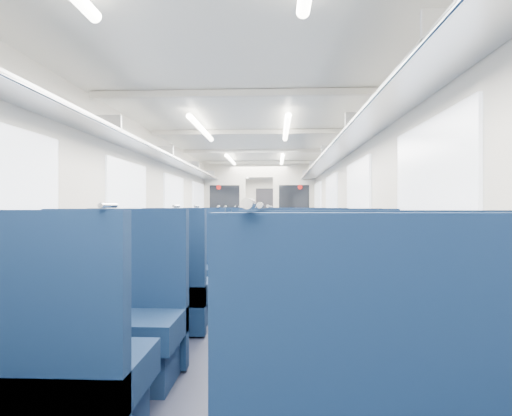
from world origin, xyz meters
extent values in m
cube|color=black|center=(0.00, 0.00, 0.00)|extent=(2.80, 18.00, 0.01)
cube|color=white|center=(0.00, 0.00, 2.35)|extent=(2.80, 18.00, 0.01)
cube|color=beige|center=(-1.40, 0.00, 1.18)|extent=(0.02, 18.00, 2.35)
cube|color=#0F1D34|center=(-1.39, 0.00, 0.35)|extent=(0.03, 17.90, 0.70)
cube|color=beige|center=(1.40, 0.00, 1.18)|extent=(0.02, 18.00, 2.35)
cube|color=#0F1D34|center=(1.39, 0.00, 0.35)|extent=(0.03, 17.90, 0.70)
cube|color=beige|center=(0.00, 9.00, 1.18)|extent=(2.80, 0.02, 2.35)
cube|color=#B2B5BA|center=(-1.22, 0.00, 1.97)|extent=(0.34, 17.40, 0.04)
cylinder|color=silver|center=(-1.04, 0.00, 1.95)|extent=(0.02, 17.40, 0.02)
cube|color=#B2B5BA|center=(-1.22, -4.00, 2.05)|extent=(0.34, 0.03, 0.14)
cube|color=#B2B5BA|center=(-1.22, -2.00, 2.05)|extent=(0.34, 0.03, 0.14)
cube|color=#B2B5BA|center=(-1.22, 0.00, 2.05)|extent=(0.34, 0.03, 0.14)
cube|color=#B2B5BA|center=(-1.22, 2.00, 2.05)|extent=(0.34, 0.03, 0.14)
cube|color=#B2B5BA|center=(-1.22, 4.00, 2.05)|extent=(0.34, 0.03, 0.14)
cube|color=#B2B5BA|center=(-1.22, 6.00, 2.05)|extent=(0.34, 0.03, 0.14)
cube|color=#B2B5BA|center=(-1.22, 8.00, 2.05)|extent=(0.34, 0.03, 0.14)
cube|color=#B2B5BA|center=(1.22, 0.00, 1.97)|extent=(0.34, 17.40, 0.04)
cylinder|color=silver|center=(1.04, 0.00, 1.95)|extent=(0.02, 17.40, 0.02)
cube|color=#B2B5BA|center=(1.22, -6.00, 2.05)|extent=(0.34, 0.03, 0.14)
cube|color=#B2B5BA|center=(1.22, -4.00, 2.05)|extent=(0.34, 0.03, 0.14)
cube|color=#B2B5BA|center=(1.22, -2.00, 2.05)|extent=(0.34, 0.03, 0.14)
cube|color=#B2B5BA|center=(1.22, 0.00, 2.05)|extent=(0.34, 0.03, 0.14)
cube|color=#B2B5BA|center=(1.22, 2.00, 2.05)|extent=(0.34, 0.03, 0.14)
cube|color=#B2B5BA|center=(1.22, 4.00, 2.05)|extent=(0.34, 0.03, 0.14)
cube|color=#B2B5BA|center=(1.22, 6.00, 2.05)|extent=(0.34, 0.03, 0.14)
cube|color=#B2B5BA|center=(1.22, 8.00, 2.05)|extent=(0.34, 0.03, 0.14)
cube|color=white|center=(-1.38, -5.20, 1.42)|extent=(0.02, 1.30, 0.75)
cube|color=white|center=(-1.38, -2.90, 1.42)|extent=(0.02, 1.30, 0.75)
cube|color=white|center=(-1.38, -0.60, 1.42)|extent=(0.02, 1.30, 0.75)
cube|color=white|center=(-1.38, 1.70, 1.42)|extent=(0.02, 1.30, 0.75)
cube|color=white|center=(-1.38, 4.50, 1.42)|extent=(0.02, 1.30, 0.75)
cube|color=white|center=(-1.38, 6.80, 1.42)|extent=(0.02, 1.30, 0.75)
cube|color=white|center=(1.38, -5.20, 1.42)|extent=(0.02, 1.30, 0.75)
cube|color=white|center=(1.38, -2.90, 1.42)|extent=(0.02, 1.30, 0.75)
cube|color=white|center=(1.38, -0.60, 1.42)|extent=(0.02, 1.30, 0.75)
cube|color=white|center=(1.38, 1.70, 1.42)|extent=(0.02, 1.30, 0.75)
cube|color=white|center=(1.38, 4.50, 1.42)|extent=(0.02, 1.30, 0.75)
cube|color=white|center=(1.38, 6.80, 1.42)|extent=(0.02, 1.30, 0.75)
cube|color=silver|center=(0.00, -4.00, 2.31)|extent=(2.70, 0.06, 0.06)
cube|color=silver|center=(0.00, -2.00, 2.31)|extent=(2.70, 0.06, 0.06)
cube|color=silver|center=(0.00, 0.00, 2.31)|extent=(2.70, 0.06, 0.06)
cube|color=silver|center=(0.00, 2.00, 2.31)|extent=(2.70, 0.06, 0.06)
cube|color=silver|center=(0.00, 4.00, 2.31)|extent=(2.70, 0.06, 0.06)
cube|color=silver|center=(0.00, 6.00, 2.31)|extent=(2.70, 0.06, 0.06)
cube|color=silver|center=(0.00, 8.00, 2.31)|extent=(2.70, 0.06, 0.06)
cylinder|color=white|center=(-0.55, -2.50, 2.26)|extent=(0.07, 1.60, 0.07)
cylinder|color=white|center=(-0.55, 1.00, 2.26)|extent=(0.07, 1.60, 0.07)
cylinder|color=white|center=(-0.55, 5.50, 2.26)|extent=(0.07, 1.60, 0.07)
cylinder|color=white|center=(0.55, -2.50, 2.26)|extent=(0.07, 1.60, 0.07)
cylinder|color=white|center=(0.55, 1.00, 2.26)|extent=(0.07, 1.60, 0.07)
cylinder|color=white|center=(0.55, 5.50, 2.26)|extent=(0.07, 1.60, 0.07)
cube|color=black|center=(0.00, 8.94, 1.00)|extent=(0.75, 0.06, 2.00)
cube|color=silver|center=(-0.88, 2.63, 1.18)|extent=(1.05, 0.08, 2.35)
cube|color=black|center=(-0.87, 2.58, 1.40)|extent=(0.76, 0.02, 0.80)
cylinder|color=red|center=(-1.02, 2.58, 1.75)|extent=(0.12, 0.01, 0.12)
cube|color=silver|center=(0.88, 2.63, 1.18)|extent=(1.05, 0.08, 2.35)
cube|color=black|center=(0.87, 2.58, 1.40)|extent=(0.76, 0.02, 0.80)
cylinder|color=red|center=(1.02, 2.58, 1.75)|extent=(0.12, 0.01, 0.12)
cube|color=silver|center=(0.00, 2.63, 2.17)|extent=(0.70, 0.08, 0.35)
cylinder|color=silver|center=(0.35, -6.92, 1.25)|extent=(0.02, 0.17, 0.02)
cube|color=#0D203F|center=(-0.83, -5.78, 0.39)|extent=(1.14, 0.60, 0.20)
cube|color=#0D203F|center=(-0.83, -6.03, 0.63)|extent=(1.14, 0.11, 1.21)
cylinder|color=silver|center=(-0.35, -6.03, 1.25)|extent=(0.02, 0.17, 0.02)
cube|color=#0D203F|center=(0.83, -5.97, 0.39)|extent=(1.14, 0.60, 0.20)
cube|color=#0D203F|center=(0.83, -6.21, 0.63)|extent=(1.14, 0.11, 1.21)
cylinder|color=silver|center=(0.35, -6.21, 1.25)|extent=(0.02, 0.17, 0.02)
cube|color=#0D203F|center=(-0.83, -4.98, 0.39)|extent=(1.14, 0.60, 0.20)
cube|color=#0D1B34|center=(-0.83, -4.98, 0.15)|extent=(1.05, 0.48, 0.29)
cube|color=#0D203F|center=(-0.83, -4.74, 0.63)|extent=(1.14, 0.11, 1.21)
cylinder|color=silver|center=(-0.35, -4.74, 1.25)|extent=(0.02, 0.17, 0.02)
cube|color=#0D203F|center=(0.83, -4.80, 0.39)|extent=(1.14, 0.60, 0.20)
cube|color=#0D1B34|center=(0.83, -4.80, 0.15)|extent=(1.05, 0.48, 0.29)
cube|color=#0D203F|center=(0.83, -4.55, 0.63)|extent=(1.14, 0.11, 1.21)
cylinder|color=silver|center=(0.35, -4.55, 1.25)|extent=(0.02, 0.17, 0.02)
cube|color=#0D203F|center=(-0.83, -3.67, 0.39)|extent=(1.14, 0.60, 0.20)
cube|color=#0D1B34|center=(-0.83, -3.67, 0.15)|extent=(1.05, 0.48, 0.29)
cube|color=#0D203F|center=(-0.83, -3.92, 0.63)|extent=(1.14, 0.11, 1.21)
cylinder|color=silver|center=(-0.35, -3.92, 1.25)|extent=(0.02, 0.17, 0.02)
cube|color=#0D203F|center=(0.83, -3.66, 0.39)|extent=(1.14, 0.60, 0.20)
cube|color=#0D1B34|center=(0.83, -3.66, 0.15)|extent=(1.05, 0.48, 0.29)
cube|color=#0D203F|center=(0.83, -3.91, 0.63)|extent=(1.14, 0.11, 1.21)
cylinder|color=silver|center=(0.35, -3.91, 1.25)|extent=(0.02, 0.17, 0.02)
cube|color=#0D203F|center=(-0.83, -2.61, 0.39)|extent=(1.14, 0.60, 0.20)
cube|color=#0D1B34|center=(-0.83, -2.61, 0.15)|extent=(1.05, 0.48, 0.29)
cube|color=#0D203F|center=(-0.83, -2.37, 0.63)|extent=(1.14, 0.11, 1.21)
cylinder|color=silver|center=(-0.35, -2.37, 1.25)|extent=(0.02, 0.17, 0.02)
cube|color=#0D203F|center=(0.83, -2.55, 0.39)|extent=(1.14, 0.60, 0.20)
cube|color=#0D1B34|center=(0.83, -2.55, 0.15)|extent=(1.05, 0.48, 0.29)
cube|color=#0D203F|center=(0.83, -2.30, 0.63)|extent=(1.14, 0.11, 1.21)
cylinder|color=silver|center=(0.35, -2.30, 1.25)|extent=(0.02, 0.17, 0.02)
cube|color=#0D203F|center=(-0.83, -1.36, 0.39)|extent=(1.14, 0.60, 0.20)
cube|color=#0D1B34|center=(-0.83, -1.36, 0.15)|extent=(1.05, 0.48, 0.29)
cube|color=#0D203F|center=(-0.83, -1.61, 0.63)|extent=(1.14, 0.11, 1.21)
cylinder|color=silver|center=(-0.35, -1.61, 1.25)|extent=(0.02, 0.17, 0.02)
cube|color=#0D203F|center=(0.83, -1.22, 0.39)|extent=(1.14, 0.60, 0.20)
cube|color=#0D1B34|center=(0.83, -1.22, 0.15)|extent=(1.05, 0.48, 0.29)
cube|color=#0D203F|center=(0.83, -1.47, 0.63)|extent=(1.14, 0.11, 1.21)
cylinder|color=silver|center=(0.35, -1.47, 1.25)|extent=(0.02, 0.17, 0.02)
cube|color=#0D203F|center=(-0.83, -0.35, 0.39)|extent=(1.14, 0.60, 0.20)
cube|color=#0D1B34|center=(-0.83, -0.35, 0.15)|extent=(1.05, 0.48, 0.29)
cube|color=#0D203F|center=(-0.83, -0.11, 0.63)|extent=(1.14, 0.11, 1.21)
cylinder|color=silver|center=(-0.35, -0.11, 1.25)|extent=(0.02, 0.17, 0.02)
cube|color=#0D203F|center=(0.83, -0.23, 0.39)|extent=(1.14, 0.60, 0.20)
cube|color=#0D1B34|center=(0.83, -0.23, 0.15)|extent=(1.05, 0.48, 0.29)
cube|color=#0D203F|center=(0.83, 0.01, 0.63)|extent=(1.14, 0.11, 1.21)
cylinder|color=silver|center=(0.35, 0.01, 1.25)|extent=(0.02, 0.17, 0.02)
cube|color=#0D203F|center=(-0.83, 0.93, 0.39)|extent=(1.14, 0.60, 0.20)
cube|color=#0D1B34|center=(-0.83, 0.93, 0.15)|extent=(1.05, 0.48, 0.29)
cube|color=#0D203F|center=(-0.83, 0.69, 0.63)|extent=(1.14, 0.11, 1.21)
cylinder|color=silver|center=(-0.35, 0.69, 1.25)|extent=(0.02, 0.17, 0.02)
cube|color=#0D203F|center=(0.83, 0.94, 0.39)|extent=(1.14, 0.60, 0.20)
cube|color=#0D1B34|center=(0.83, 0.94, 0.15)|extent=(1.05, 0.48, 0.29)
cube|color=#0D203F|center=(0.83, 0.70, 0.63)|extent=(1.14, 0.11, 1.21)
cylinder|color=silver|center=(0.35, 0.70, 1.25)|extent=(0.02, 0.17, 0.02)
cube|color=#0D203F|center=(-0.83, 2.04, 0.39)|extent=(1.14, 0.60, 0.20)
cube|color=#0D1B34|center=(-0.83, 2.04, 0.15)|extent=(1.05, 0.48, 0.29)
cube|color=#0D203F|center=(-0.83, 2.28, 0.63)|extent=(1.14, 0.11, 1.21)
cylinder|color=silver|center=(-0.35, 2.28, 1.25)|extent=(0.02, 0.17, 0.02)
cube|color=#0D203F|center=(0.83, 2.09, 0.39)|extent=(1.14, 0.60, 0.20)
cube|color=#0D1B34|center=(0.83, 2.09, 0.15)|extent=(1.05, 0.48, 0.29)
cube|color=#0D203F|center=(0.83, 2.34, 0.63)|extent=(1.14, 0.11, 1.21)
cylinder|color=silver|center=(0.35, 2.34, 1.25)|extent=(0.02, 0.17, 0.02)
cube|color=#0D203F|center=(-0.83, 4.11, 0.39)|extent=(1.14, 0.60, 0.20)
cube|color=#0D1B34|center=(-0.83, 4.11, 0.15)|extent=(1.05, 0.48, 0.29)
cube|color=#0D203F|center=(-0.83, 3.87, 0.63)|extent=(1.14, 0.11, 1.21)
cylinder|color=silver|center=(-0.35, 3.87, 1.25)|extent=(0.02, 0.17, 0.02)
cube|color=#0D203F|center=(0.83, 4.29, 0.39)|extent=(1.14, 0.60, 0.20)
cube|color=#0D1B34|center=(0.83, 4.29, 0.15)|extent=(1.05, 0.48, 0.29)
cube|color=#0D203F|center=(0.83, 4.05, 0.63)|extent=(1.14, 0.11, 1.21)
cylinder|color=silver|center=(0.35, 4.05, 1.25)|extent=(0.02, 0.17, 0.02)
cube|color=#0D203F|center=(-0.83, 5.25, 0.39)|extent=(1.14, 0.60, 0.20)
cube|color=#0D1B34|center=(-0.83, 5.25, 0.15)|extent=(1.05, 0.48, 0.29)
cube|color=#0D203F|center=(-0.83, 5.49, 0.63)|extent=(1.14, 0.11, 1.21)
cylinder|color=silver|center=(-0.35, 5.49, 1.25)|extent=(0.02, 0.17, 0.02)
cube|color=#0D203F|center=(0.83, 5.10, 0.39)|extent=(1.14, 0.60, 0.20)
cube|color=#0D1B34|center=(0.83, 5.10, 0.15)|extent=(1.05, 0.48, 0.29)
cube|color=#0D203F|center=(0.83, 5.34, 0.63)|extent=(1.14, 0.11, 1.21)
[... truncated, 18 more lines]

